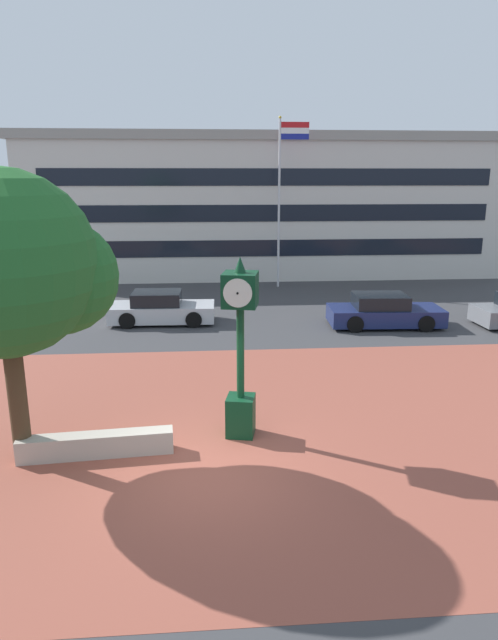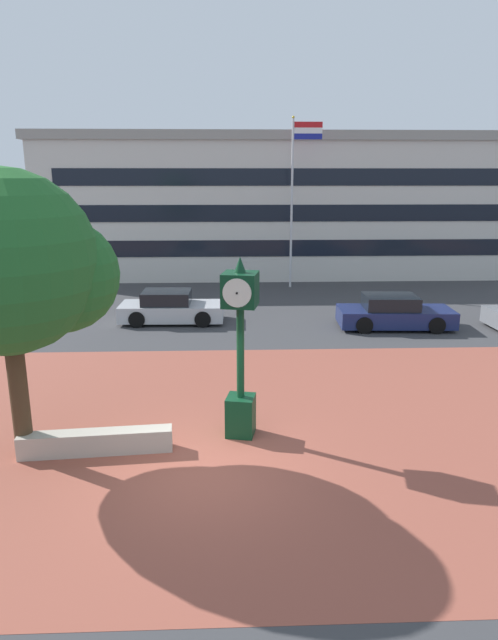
{
  "view_description": "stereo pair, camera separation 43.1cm",
  "coord_description": "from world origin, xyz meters",
  "px_view_note": "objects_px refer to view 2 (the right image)",
  "views": [
    {
      "loc": [
        0.19,
        -9.9,
        5.72
      ],
      "look_at": [
        1.07,
        1.58,
        2.71
      ],
      "focal_mm": 30.8,
      "sensor_mm": 36.0,
      "label": 1
    },
    {
      "loc": [
        0.62,
        -9.93,
        5.72
      ],
      "look_at": [
        1.07,
        1.58,
        2.71
      ],
      "focal_mm": 30.8,
      "sensor_mm": 36.0,
      "label": 2
    }
  ],
  "objects_px": {
    "car_street_near": "(394,313)",
    "car_street_far": "(171,308)",
    "civic_building": "(272,202)",
    "street_clock": "(240,347)",
    "plaza_tree": "(17,266)",
    "flagpole_primary": "(295,191)"
  },
  "relations": [
    {
      "from": "car_street_far",
      "to": "civic_building",
      "type": "height_order",
      "value": "civic_building"
    },
    {
      "from": "civic_building",
      "to": "car_street_far",
      "type": "bearing_deg",
      "value": -108.8
    },
    {
      "from": "civic_building",
      "to": "street_clock",
      "type": "bearing_deg",
      "value": -96.06
    },
    {
      "from": "car_street_near",
      "to": "flagpole_primary",
      "type": "height_order",
      "value": "flagpole_primary"
    },
    {
      "from": "civic_building",
      "to": "car_street_near",
      "type": "bearing_deg",
      "value": -78.39
    },
    {
      "from": "car_street_far",
      "to": "flagpole_primary",
      "type": "height_order",
      "value": "flagpole_primary"
    },
    {
      "from": "car_street_far",
      "to": "flagpole_primary",
      "type": "xyz_separation_m",
      "value": [
        5.79,
        7.11,
        4.46
      ]
    },
    {
      "from": "flagpole_primary",
      "to": "civic_building",
      "type": "distance_m",
      "value": 8.57
    },
    {
      "from": "plaza_tree",
      "to": "car_street_far",
      "type": "xyz_separation_m",
      "value": [
        1.83,
        10.8,
        -3.45
      ]
    },
    {
      "from": "flagpole_primary",
      "to": "plaza_tree",
      "type": "bearing_deg",
      "value": -113.05
    },
    {
      "from": "car_street_near",
      "to": "plaza_tree",
      "type": "bearing_deg",
      "value": -45.01
    },
    {
      "from": "street_clock",
      "to": "plaza_tree",
      "type": "height_order",
      "value": "plaza_tree"
    },
    {
      "from": "car_street_near",
      "to": "car_street_far",
      "type": "xyz_separation_m",
      "value": [
        -8.77,
        1.2,
        -0.0
      ]
    },
    {
      "from": "street_clock",
      "to": "plaza_tree",
      "type": "relative_size",
      "value": 0.69
    },
    {
      "from": "car_street_near",
      "to": "car_street_far",
      "type": "relative_size",
      "value": 1.06
    },
    {
      "from": "car_street_far",
      "to": "car_street_near",
      "type": "bearing_deg",
      "value": 83.57
    },
    {
      "from": "street_clock",
      "to": "car_street_far",
      "type": "relative_size",
      "value": 0.98
    },
    {
      "from": "car_street_far",
      "to": "civic_building",
      "type": "xyz_separation_m",
      "value": [
        5.32,
        15.62,
        3.49
      ]
    },
    {
      "from": "street_clock",
      "to": "car_street_near",
      "type": "height_order",
      "value": "street_clock"
    },
    {
      "from": "street_clock",
      "to": "civic_building",
      "type": "xyz_separation_m",
      "value": [
        2.74,
        25.78,
        1.98
      ]
    },
    {
      "from": "car_street_far",
      "to": "street_clock",
      "type": "bearing_deg",
      "value": 15.59
    },
    {
      "from": "street_clock",
      "to": "plaza_tree",
      "type": "distance_m",
      "value": 4.86
    }
  ]
}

